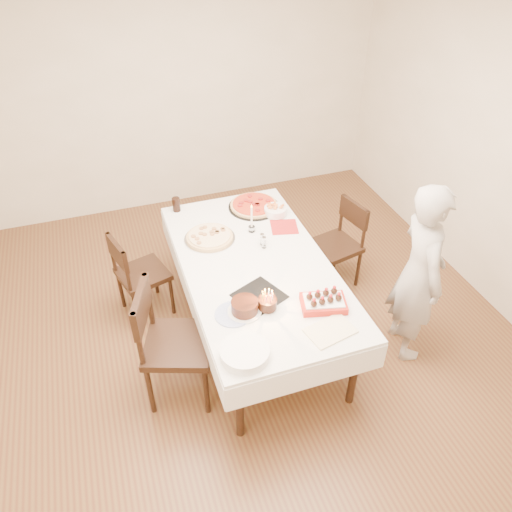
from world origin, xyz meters
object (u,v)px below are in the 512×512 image
object	(u,v)px
taper_candle	(252,218)
layer_cake	(245,307)
person	(419,274)
pizza_white	(210,237)
pasta_bowl	(275,211)
strawberry_box	(323,302)
pizza_pepperoni	(254,205)
birthday_cake	(267,300)
dining_table	(256,299)
chair_right_savory	(335,246)
chair_left_savory	(143,274)
chair_left_dessert	(178,344)
cola_glass	(176,204)

from	to	relation	value
taper_candle	layer_cake	bearing A→B (deg)	-111.34
person	pizza_white	world-z (taller)	person
pasta_bowl	strawberry_box	bearing A→B (deg)	-94.49
pizza_pepperoni	layer_cake	world-z (taller)	layer_cake
pasta_bowl	birthday_cake	xyz separation A→B (m)	(-0.49, -1.13, 0.04)
dining_table	birthday_cake	world-z (taller)	birthday_cake
chair_right_savory	pizza_pepperoni	world-z (taller)	chair_right_savory
chair_right_savory	chair_left_savory	xyz separation A→B (m)	(-1.78, 0.18, -0.00)
chair_left_savory	pizza_pepperoni	bearing A→B (deg)	176.04
chair_right_savory	strawberry_box	distance (m)	1.23
chair_right_savory	layer_cake	xyz separation A→B (m)	(-1.17, -0.88, 0.37)
chair_left_dessert	strawberry_box	size ratio (longest dim) A/B	3.20
chair_left_savory	taper_candle	xyz separation A→B (m)	(0.97, -0.13, 0.46)
chair_left_savory	person	xyz separation A→B (m)	(2.00, -1.12, 0.35)
dining_table	chair_left_dessert	size ratio (longest dim) A/B	2.09
person	taper_candle	distance (m)	1.44
cola_glass	strawberry_box	world-z (taller)	cola_glass
chair_left_savory	strawberry_box	distance (m)	1.70
pizza_pepperoni	layer_cake	xyz separation A→B (m)	(-0.51, -1.30, 0.03)
pizza_white	birthday_cake	xyz separation A→B (m)	(0.18, -0.96, 0.06)
chair_left_dessert	layer_cake	xyz separation A→B (m)	(0.49, -0.07, 0.29)
pasta_bowl	layer_cake	bearing A→B (deg)	-120.32
pizza_white	pasta_bowl	xyz separation A→B (m)	(0.66, 0.18, 0.02)
person	birthday_cake	size ratio (longest dim) A/B	11.01
chair_right_savory	pizza_pepperoni	bearing A→B (deg)	135.69
person	birthday_cake	distance (m)	1.23
person	pasta_bowl	size ratio (longest dim) A/B	7.61
chair_right_savory	birthday_cake	distance (m)	1.41
chair_left_savory	cola_glass	size ratio (longest dim) A/B	6.47
chair_right_savory	birthday_cake	xyz separation A→B (m)	(-1.01, -0.89, 0.40)
cola_glass	strawberry_box	xyz separation A→B (m)	(0.74, -1.60, -0.03)
chair_left_savory	pizza_pepperoni	xyz separation A→B (m)	(1.11, 0.24, 0.34)
cola_glass	layer_cake	bearing A→B (deg)	-82.83
chair_left_dessert	person	size ratio (longest dim) A/B	0.66
chair_left_savory	birthday_cake	xyz separation A→B (m)	(0.77, -1.08, 0.40)
pizza_pepperoni	pasta_bowl	bearing A→B (deg)	-50.98
strawberry_box	taper_candle	bearing A→B (deg)	100.18
pizza_pepperoni	strawberry_box	bearing A→B (deg)	-88.07
cola_glass	birthday_cake	xyz separation A→B (m)	(0.35, -1.49, 0.02)
person	cola_glass	distance (m)	2.20
chair_left_savory	chair_left_dessert	bearing A→B (deg)	80.87
chair_left_savory	pizza_pepperoni	distance (m)	1.19
chair_right_savory	layer_cake	world-z (taller)	chair_right_savory
chair_left_savory	chair_left_dessert	xyz separation A→B (m)	(0.12, -0.99, 0.08)
cola_glass	pizza_white	bearing A→B (deg)	-71.89
chair_left_dessert	pizza_white	bearing A→B (deg)	-99.32
chair_left_savory	chair_left_dessert	world-z (taller)	chair_left_dessert
dining_table	taper_candle	bearing A→B (deg)	75.84
taper_candle	strawberry_box	bearing A→B (deg)	-79.82
person	pasta_bowl	distance (m)	1.39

